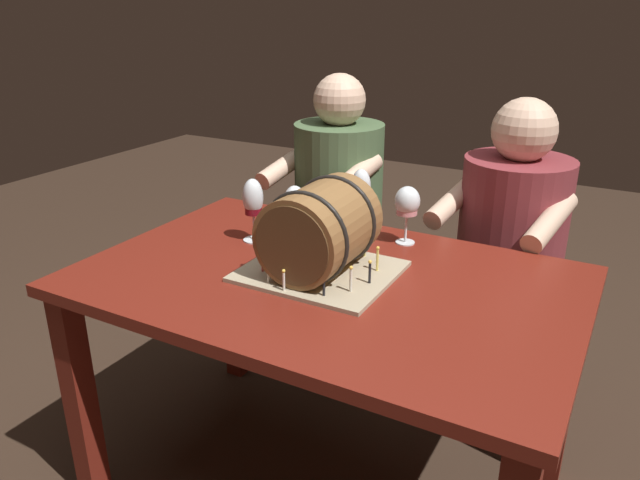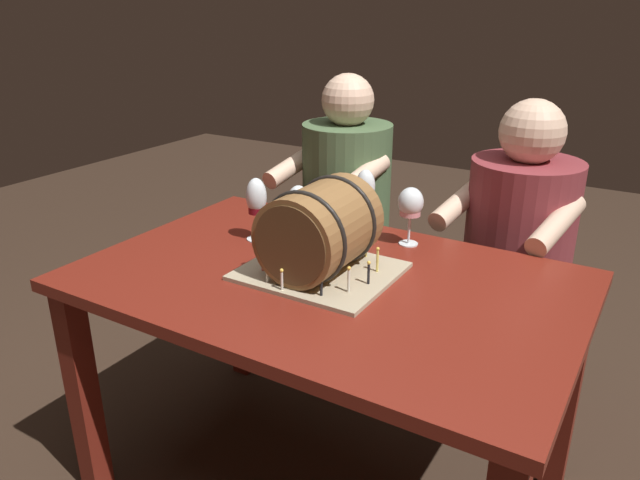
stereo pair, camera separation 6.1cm
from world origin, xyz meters
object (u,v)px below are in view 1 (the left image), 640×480
Objects in this scene: wine_glass_red at (253,201)px; person_seated_left at (338,230)px; wine_glass_rose at (407,204)px; barrel_cake at (320,232)px; person_seated_right at (507,265)px; dining_table at (326,310)px; wine_glass_empty at (295,201)px; wine_glass_amber at (361,189)px.

wine_glass_red is 0.69m from person_seated_left.
wine_glass_rose is 0.68m from person_seated_left.
wine_glass_red is at bearing 158.82° from barrel_cake.
person_seated_right reaches higher than barrel_cake.
wine_glass_rose is at bearing -42.43° from person_seated_left.
barrel_cake is at bearing 166.20° from dining_table.
wine_glass_empty is at bearing -77.96° from person_seated_left.
dining_table is 6.65× the size of wine_glass_amber.
person_seated_right reaches higher than wine_glass_amber.
barrel_cake is (-0.02, 0.01, 0.23)m from dining_table.
barrel_cake is at bearing -66.30° from person_seated_left.
wine_glass_red is at bearing -130.95° from wine_glass_empty.
wine_glass_red is (-0.25, -0.26, -0.01)m from wine_glass_amber.
wine_glass_rose is 0.48m from wine_glass_red.
person_seated_right is at bearing 0.01° from person_seated_left.
person_seated_right is at bearing 40.50° from wine_glass_amber.
wine_glass_amber reaches higher than dining_table.
wine_glass_empty is 0.22m from wine_glass_amber.
wine_glass_amber is 0.55m from person_seated_left.
person_seated_right is (0.43, 0.36, -0.32)m from wine_glass_amber.
wine_glass_empty is at bearing -135.49° from wine_glass_amber.
dining_table is 0.42m from wine_glass_red.
person_seated_left reaches higher than dining_table.
wine_glass_amber is 0.17× the size of person_seated_left.
person_seated_right reaches higher than dining_table.
dining_table is at bearing -20.67° from wine_glass_red.
person_seated_left is at bearing 102.04° from wine_glass_empty.
dining_table is 8.18× the size of wine_glass_empty.
barrel_cake is 0.86m from person_seated_left.
dining_table is 0.42m from wine_glass_rose.
dining_table is at bearing -64.97° from person_seated_left.
dining_table is 0.40m from wine_glass_empty.
wine_glass_empty is (-0.24, 0.23, 0.22)m from dining_table.
person_seated_right is (0.35, 0.74, -0.08)m from dining_table.
wine_glass_red is 0.97m from person_seated_right.
barrel_cake is 0.38m from wine_glass_amber.
barrel_cake is 0.35× the size of person_seated_right.
barrel_cake is 2.20× the size of wine_glass_rose.
barrel_cake reaches higher than wine_glass_red.
wine_glass_rose is 0.19m from wine_glass_amber.
person_seated_left is (-0.35, 0.74, -0.07)m from dining_table.
dining_table is 1.18× the size of person_seated_right.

